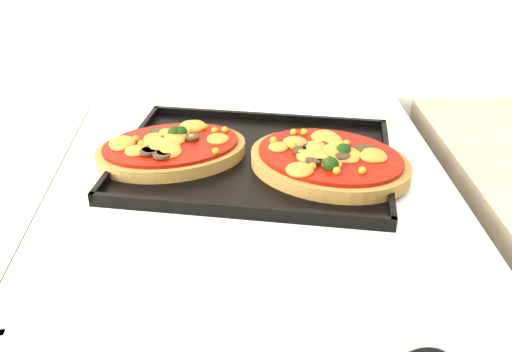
{
  "coord_description": "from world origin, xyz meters",
  "views": [
    {
      "loc": [
        -0.06,
        0.97,
        1.34
      ],
      "look_at": [
        -0.03,
        1.68,
        0.92
      ],
      "focal_mm": 40.0,
      "sensor_mm": 36.0,
      "label": 1
    }
  ],
  "objects": [
    {
      "name": "pizza_left",
      "position": [
        -0.15,
        1.74,
        0.94
      ],
      "size": [
        0.26,
        0.2,
        0.03
      ],
      "primitive_type": null,
      "rotation": [
        0.0,
        0.0,
        0.21
      ],
      "color": "olive",
      "rests_on": "baking_tray"
    },
    {
      "name": "baking_tray",
      "position": [
        -0.03,
        1.73,
        0.92
      ],
      "size": [
        0.46,
        0.37,
        0.02
      ],
      "primitive_type": "cube",
      "rotation": [
        0.0,
        0.0,
        -0.19
      ],
      "color": "black",
      "rests_on": "stove"
    },
    {
      "name": "pizza_right",
      "position": [
        0.08,
        1.69,
        0.94
      ],
      "size": [
        0.3,
        0.27,
        0.04
      ],
      "primitive_type": null,
      "rotation": [
        0.0,
        0.0,
        -0.47
      ],
      "color": "olive",
      "rests_on": "baking_tray"
    }
  ]
}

